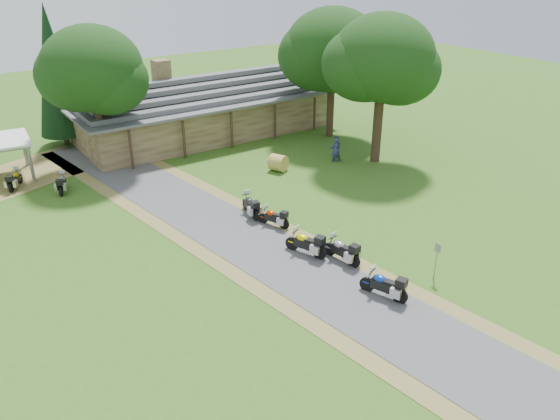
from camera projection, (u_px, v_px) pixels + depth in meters
ground at (332, 289)px, 24.80m from camera, size 120.00×120.00×0.00m
driveway at (274, 256)px, 27.52m from camera, size 51.95×51.95×0.00m
lodge at (204, 105)px, 44.63m from camera, size 21.40×9.40×4.90m
motorcycle_row_a at (384, 284)px, 23.96m from camera, size 1.32×2.13×1.38m
motorcycle_row_b at (342, 249)px, 26.74m from camera, size 0.97×2.08×1.37m
motorcycle_row_c at (306, 242)px, 27.32m from camera, size 1.38×2.17×1.42m
motorcycle_row_d at (273, 216)px, 30.20m from camera, size 1.25×1.81×1.18m
motorcycle_row_e at (250, 205)px, 31.41m from camera, size 0.96×2.04×1.34m
motorcycle_carport_a at (15, 179)px, 35.03m from camera, size 1.45×1.89×1.26m
motorcycle_carport_b at (62, 182)px, 34.53m from camera, size 1.24×1.87×1.22m
person_a at (335, 148)px, 39.09m from camera, size 0.63×0.47×2.14m
person_b at (335, 146)px, 39.42m from camera, size 0.74×0.66×2.15m
hay_bale at (278, 163)px, 37.80m from camera, size 1.48×1.43×1.15m
sign_post at (436, 261)px, 25.18m from camera, size 0.34×0.06×1.90m
oak_lodge_left at (95, 89)px, 36.29m from camera, size 6.66×6.66×11.11m
oak_lodge_right at (332, 67)px, 42.66m from camera, size 7.62×7.62×11.17m
oak_driveway at (381, 79)px, 37.23m from camera, size 6.98×6.98×11.90m
cedar_near at (55, 77)px, 40.79m from camera, size 3.50×3.50×10.61m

